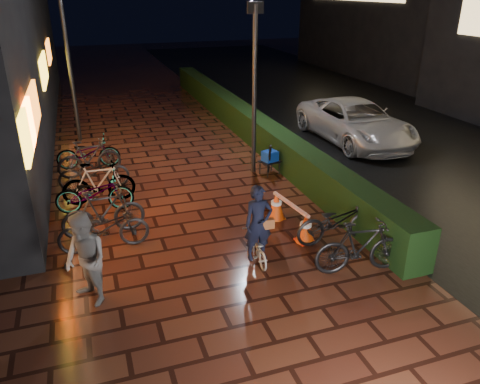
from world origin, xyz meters
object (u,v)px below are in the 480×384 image
object	(u,v)px
van	(355,122)
traffic_barrier	(290,216)
bystander_person	(85,260)
cart_assembly	(270,157)
cyclist	(258,234)

from	to	relation	value
van	traffic_barrier	xyz separation A→B (m)	(-4.93, -5.33, -0.40)
bystander_person	traffic_barrier	bearing A→B (deg)	78.89
bystander_person	van	distance (m)	11.51
traffic_barrier	cart_assembly	size ratio (longest dim) A/B	1.59
van	cyclist	size ratio (longest dim) A/B	3.12
van	bystander_person	bearing A→B (deg)	-145.45
cyclist	traffic_barrier	xyz separation A→B (m)	(1.20, 1.04, -0.29)
bystander_person	cyclist	world-z (taller)	bystander_person
van	cyclist	distance (m)	8.84
cyclist	bystander_person	bearing A→B (deg)	-174.91
cart_assembly	cyclist	bearing A→B (deg)	-115.11
bystander_person	cyclist	distance (m)	3.28
traffic_barrier	bystander_person	bearing A→B (deg)	-163.34
bystander_person	cart_assembly	xyz separation A→B (m)	(5.29, 4.64, -0.32)
cyclist	cart_assembly	world-z (taller)	cyclist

